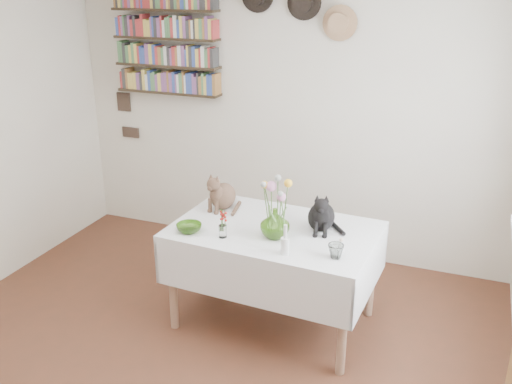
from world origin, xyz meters
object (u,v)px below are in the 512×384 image
at_px(tabby_cat, 223,189).
at_px(black_cat, 322,210).
at_px(dining_table, 274,252).
at_px(bookshelf_unit, 166,42).
at_px(flower_vase, 275,223).

bearing_deg(tabby_cat, black_cat, 6.93).
relative_size(dining_table, black_cat, 4.84).
bearing_deg(bookshelf_unit, dining_table, -38.31).
height_order(black_cat, flower_vase, black_cat).
height_order(tabby_cat, bookshelf_unit, bookshelf_unit).
distance_m(tabby_cat, black_cat, 0.80).
height_order(black_cat, bookshelf_unit, bookshelf_unit).
bearing_deg(tabby_cat, bookshelf_unit, 150.66).
bearing_deg(flower_vase, tabby_cat, 147.36).
bearing_deg(dining_table, flower_vase, -69.62).
relative_size(tabby_cat, bookshelf_unit, 0.30).
bearing_deg(black_cat, dining_table, -174.33).
relative_size(black_cat, flower_vase, 1.45).
xyz_separation_m(dining_table, flower_vase, (0.05, -0.13, 0.29)).
xyz_separation_m(black_cat, flower_vase, (-0.26, -0.23, -0.05)).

